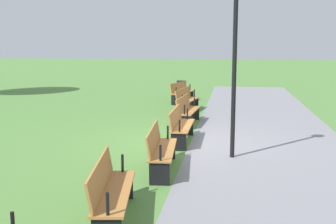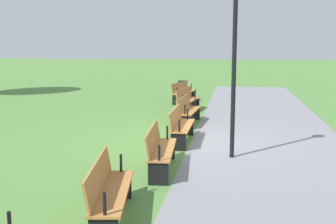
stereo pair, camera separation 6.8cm
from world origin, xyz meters
The scene contains 10 objects.
ground_plane centered at (0.00, 0.00, 0.00)m, with size 120.00×120.00×0.00m, color #54843D.
path_paving centered at (0.00, 2.24, 0.00)m, with size 29.63×4.07×0.01m, color gray.
bench_0 centered at (-7.50, -0.96, 0.48)m, with size 1.94×0.90×0.89m.
bench_1 centered at (-5.03, -0.47, 0.48)m, with size 1.94×0.76×0.89m.
bench_2 centered at (-2.52, -0.17, 0.48)m, with size 1.92×0.62×0.89m.
bench_3 centered at (0.00, -0.07, 0.48)m, with size 1.89×0.47×0.89m.
bench_4 centered at (2.52, -0.17, 0.48)m, with size 1.92×0.62×0.89m.
bench_5 centered at (5.03, -0.47, 0.48)m, with size 1.94×0.76×0.89m.
lamp_post centered at (1.26, 1.28, 2.75)m, with size 0.32×0.32×3.95m.
trash_bin centered at (-8.94, -1.13, 0.42)m, with size 0.46×0.46×0.84m, color black.
Camera 1 is at (10.56, 1.24, 2.55)m, focal length 44.31 mm.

